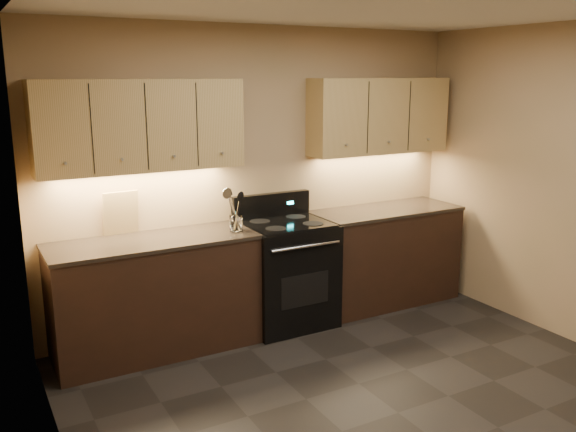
# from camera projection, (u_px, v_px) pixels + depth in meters

# --- Properties ---
(floor) EXTENTS (4.00, 4.00, 0.00)m
(floor) POSITION_uv_depth(u_px,v_px,m) (398.00, 413.00, 4.03)
(floor) COLOR black
(floor) RESTS_ON ground
(wall_back) EXTENTS (4.00, 0.04, 2.60)m
(wall_back) POSITION_uv_depth(u_px,v_px,m) (261.00, 176.00, 5.44)
(wall_back) COLOR tan
(wall_back) RESTS_ON ground
(wall_left) EXTENTS (0.04, 4.00, 2.60)m
(wall_left) POSITION_uv_depth(u_px,v_px,m) (66.00, 272.00, 2.79)
(wall_left) COLOR tan
(wall_left) RESTS_ON ground
(counter_left) EXTENTS (1.62, 0.62, 0.93)m
(counter_left) POSITION_uv_depth(u_px,v_px,m) (155.00, 295.00, 4.85)
(counter_left) COLOR black
(counter_left) RESTS_ON ground
(counter_right) EXTENTS (1.46, 0.62, 0.93)m
(counter_right) POSITION_uv_depth(u_px,v_px,m) (384.00, 255.00, 5.93)
(counter_right) COLOR black
(counter_right) RESTS_ON ground
(stove) EXTENTS (0.76, 0.68, 1.14)m
(stove) POSITION_uv_depth(u_px,v_px,m) (286.00, 272.00, 5.39)
(stove) COLOR black
(stove) RESTS_ON ground
(upper_cab_left) EXTENTS (1.60, 0.30, 0.70)m
(upper_cab_left) POSITION_uv_depth(u_px,v_px,m) (141.00, 126.00, 4.67)
(upper_cab_left) COLOR tan
(upper_cab_left) RESTS_ON wall_back
(upper_cab_right) EXTENTS (1.44, 0.30, 0.70)m
(upper_cab_right) POSITION_uv_depth(u_px,v_px,m) (379.00, 116.00, 5.75)
(upper_cab_right) COLOR tan
(upper_cab_right) RESTS_ON wall_back
(outlet_plate) EXTENTS (0.08, 0.01, 0.12)m
(outlet_plate) POSITION_uv_depth(u_px,v_px,m) (116.00, 211.00, 4.86)
(outlet_plate) COLOR #B2B5BA
(outlet_plate) RESTS_ON wall_back
(utensil_crock) EXTENTS (0.14, 0.14, 0.13)m
(utensil_crock) POSITION_uv_depth(u_px,v_px,m) (236.00, 224.00, 4.99)
(utensil_crock) COLOR white
(utensil_crock) RESTS_ON counter_left
(cutting_board) EXTENTS (0.29, 0.09, 0.36)m
(cutting_board) POSITION_uv_depth(u_px,v_px,m) (121.00, 213.00, 4.85)
(cutting_board) COLOR tan
(cutting_board) RESTS_ON counter_left
(wooden_spoon) EXTENTS (0.13, 0.08, 0.32)m
(wooden_spoon) POSITION_uv_depth(u_px,v_px,m) (234.00, 211.00, 4.94)
(wooden_spoon) COLOR tan
(wooden_spoon) RESTS_ON utensil_crock
(black_spoon) EXTENTS (0.08, 0.15, 0.33)m
(black_spoon) POSITION_uv_depth(u_px,v_px,m) (235.00, 209.00, 4.98)
(black_spoon) COLOR black
(black_spoon) RESTS_ON utensil_crock
(black_turner) EXTENTS (0.16, 0.14, 0.35)m
(black_turner) POSITION_uv_depth(u_px,v_px,m) (237.00, 210.00, 4.95)
(black_turner) COLOR black
(black_turner) RESTS_ON utensil_crock
(steel_spatula) EXTENTS (0.17, 0.13, 0.36)m
(steel_spatula) POSITION_uv_depth(u_px,v_px,m) (239.00, 208.00, 4.98)
(steel_spatula) COLOR silver
(steel_spatula) RESTS_ON utensil_crock
(steel_skimmer) EXTENTS (0.21, 0.12, 0.36)m
(steel_skimmer) POSITION_uv_depth(u_px,v_px,m) (239.00, 208.00, 4.97)
(steel_skimmer) COLOR silver
(steel_skimmer) RESTS_ON utensil_crock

